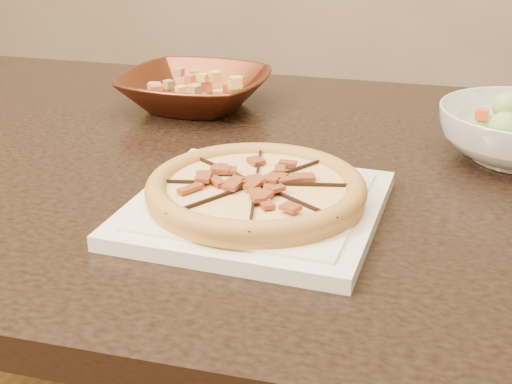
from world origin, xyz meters
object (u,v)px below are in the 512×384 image
plate (256,207)px  pizza (256,189)px  dining_table (252,219)px  bronze_bowl (195,91)px

plate → pizza: pizza is taller
dining_table → bronze_bowl: 0.29m
plate → dining_table: bearing=112.9°
dining_table → bronze_bowl: size_ratio=6.24×
plate → bronze_bowl: size_ratio=1.19×
plate → pizza: bearing=158.0°
dining_table → pizza: size_ratio=6.04×
dining_table → bronze_bowl: bronze_bowl is taller
dining_table → pizza: bearing=-67.1°
plate → bronze_bowl: bearing=124.7°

